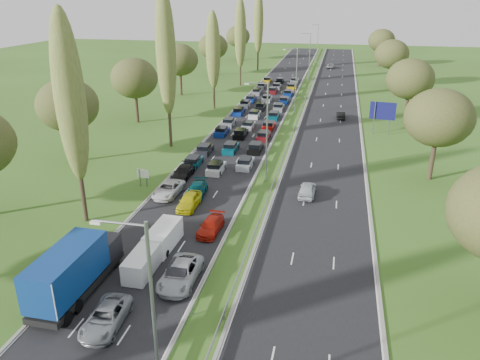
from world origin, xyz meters
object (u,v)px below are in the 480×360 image
Objects in this scene: near_car_2 at (169,189)px; white_van_front at (144,261)px; near_car_3 at (183,172)px; direction_sign at (383,112)px; info_sign at (143,175)px; blue_lorry at (75,269)px; white_van_rear at (164,236)px.

near_car_2 is 15.49m from white_van_front.
near_car_3 is 35.56m from direction_sign.
info_sign reaches higher than white_van_front.
blue_lorry is 4.64× the size of info_sign.
direction_sign is (21.57, 45.57, 2.61)m from white_van_front.
near_car_3 is at bearing 43.37° from info_sign.
near_car_2 is 39.49m from direction_sign.
white_van_front is at bearing 47.29° from blue_lorry.
near_car_2 is at bearing 90.05° from blue_lorry.
near_car_3 is at bearing -135.11° from direction_sign.
near_car_2 is 4.35m from info_sign.
near_car_3 is 0.50× the size of blue_lorry.
near_car_3 is 24.49m from blue_lorry.
blue_lorry is (-0.19, -24.45, 1.39)m from near_car_3.
info_sign reaches higher than near_car_2.
white_van_rear is at bearing 87.80° from white_van_front.
white_van_front is at bearing -115.33° from direction_sign.
near_car_2 is 19.06m from blue_lorry.
info_sign is (-3.50, 20.97, -0.75)m from blue_lorry.
blue_lorry reaches higher than white_van_rear.
near_car_2 is at bearing -27.13° from info_sign.
blue_lorry is at bearing -113.47° from white_van_rear.
white_van_rear is at bearing -59.97° from info_sign.
near_car_2 is 1.13× the size of white_van_front.
info_sign is at bearing 112.96° from white_van_front.
near_car_3 is 20.86m from white_van_front.
info_sign is (-3.69, -3.49, 0.64)m from near_car_3.
blue_lorry is 5.51m from white_van_front.
info_sign is at bearing 122.02° from white_van_rear.
direction_sign reaches higher than info_sign.
direction_sign is (25.30, 49.47, 1.45)m from blue_lorry.
near_car_2 is at bearing 110.20° from white_van_rear.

